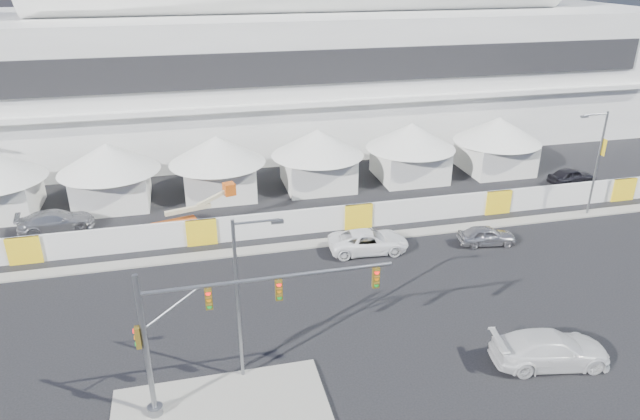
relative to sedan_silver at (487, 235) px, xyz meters
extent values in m
plane|color=black|center=(-14.41, -9.61, -0.71)|extent=(160.00, 160.00, 0.00)
cube|color=gray|center=(-20.41, -12.61, -0.64)|extent=(10.00, 5.00, 0.15)
cube|color=gray|center=(5.59, 2.89, -0.65)|extent=(80.00, 1.20, 0.12)
cube|color=silver|center=(-6.41, 32.39, 6.29)|extent=(80.00, 24.00, 14.00)
cube|color=black|center=(-6.41, 20.24, 9.09)|extent=(68.00, 0.30, 3.20)
cube|color=silver|center=(-6.41, 19.99, 5.59)|extent=(72.00, 0.80, 0.50)
cube|color=silver|center=(-27.41, 14.39, 0.79)|extent=(6.00, 6.00, 3.00)
cone|color=silver|center=(-27.41, 14.39, 3.49)|extent=(8.40, 8.40, 2.40)
cube|color=silver|center=(-18.41, 14.39, 0.79)|extent=(6.00, 6.00, 3.00)
cone|color=silver|center=(-18.41, 14.39, 3.49)|extent=(8.40, 8.40, 2.40)
cube|color=silver|center=(-9.41, 14.39, 0.79)|extent=(6.00, 6.00, 3.00)
cone|color=silver|center=(-9.41, 14.39, 3.49)|extent=(8.40, 8.40, 2.40)
cube|color=silver|center=(-0.41, 14.39, 0.79)|extent=(6.00, 6.00, 3.00)
cone|color=silver|center=(-0.41, 14.39, 3.49)|extent=(8.40, 8.40, 2.40)
cube|color=silver|center=(8.59, 14.39, 0.79)|extent=(6.00, 6.00, 3.00)
cone|color=silver|center=(8.59, 14.39, 3.49)|extent=(8.40, 8.40, 2.40)
cube|color=silver|center=(-8.41, 4.89, 0.29)|extent=(70.00, 0.25, 2.00)
imported|color=#99999D|center=(0.00, 0.00, 0.00)|extent=(2.24, 4.37, 1.42)
imported|color=white|center=(-8.81, 0.98, 0.09)|extent=(3.09, 5.93, 1.59)
imported|color=silver|center=(-3.46, -13.05, 0.18)|extent=(3.39, 6.42, 1.77)
imported|color=black|center=(13.73, 9.37, 0.04)|extent=(2.28, 4.60, 1.51)
imported|color=#A8A9AD|center=(-31.29, 9.93, 0.10)|extent=(3.03, 5.82, 1.61)
cylinder|color=slate|center=(-23.37, -12.16, 3.13)|extent=(0.25, 0.25, 7.38)
cylinder|color=slate|center=(-23.37, -12.16, -0.36)|extent=(0.72, 0.72, 0.40)
cylinder|color=slate|center=(-17.77, -12.16, 5.90)|extent=(11.20, 0.16, 0.16)
cube|color=#594714|center=(-20.50, -12.16, 5.25)|extent=(0.32, 0.22, 1.05)
cube|color=#594714|center=(-17.42, -12.16, 5.25)|extent=(0.32, 0.22, 1.05)
cube|color=#594714|center=(-12.89, -12.16, 5.25)|extent=(0.32, 0.22, 1.05)
cube|color=#594714|center=(-23.62, -12.16, 3.75)|extent=(0.22, 0.32, 1.05)
cylinder|color=gray|center=(-19.13, -10.41, 3.74)|extent=(0.17, 0.17, 8.61)
cylinder|color=gray|center=(-18.08, -10.41, 7.86)|extent=(2.10, 0.11, 0.11)
cube|color=gray|center=(-17.12, -10.41, 7.76)|extent=(0.57, 0.24, 0.14)
cylinder|color=gray|center=(10.75, 2.89, 3.62)|extent=(0.17, 0.17, 8.66)
cylinder|color=gray|center=(9.69, 2.89, 7.76)|extent=(2.12, 0.12, 0.12)
cube|color=gray|center=(8.73, 2.89, 7.66)|extent=(0.58, 0.24, 0.14)
cube|color=yellow|center=(10.99, 2.89, 5.06)|extent=(0.03, 0.58, 1.35)
cube|color=#CD5313|center=(-22.31, 6.96, -0.20)|extent=(3.64, 2.32, 1.03)
cube|color=beige|center=(-21.19, 6.96, 1.16)|extent=(3.52, 1.24, 0.33)
cube|color=beige|center=(-19.13, 6.96, 1.72)|extent=(2.74, 0.99, 1.13)
cube|color=#CD5313|center=(-17.82, 6.96, 2.19)|extent=(1.03, 1.03, 0.94)
camera|label=1|loc=(-20.68, -33.64, 18.78)|focal=32.00mm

